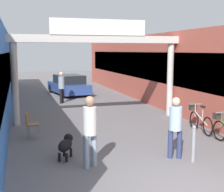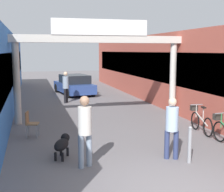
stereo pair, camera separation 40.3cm
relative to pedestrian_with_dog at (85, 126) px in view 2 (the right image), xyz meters
name	(u,v)px [view 2 (the right image)]	position (x,y,z in m)	size (l,w,h in m)	color
storefront_right	(173,69)	(6.65, 8.90, 0.84)	(3.00, 26.00, 3.78)	#B25142
arcade_sign_gateway	(100,50)	(1.56, 5.26, 1.89)	(7.40, 0.47, 4.18)	beige
pedestrian_with_dog	(85,126)	(0.00, 0.00, 0.00)	(0.45, 0.45, 1.82)	#8C9EB2
pedestrian_companion	(172,124)	(2.36, 0.01, -0.09)	(0.44, 0.44, 1.69)	navy
pedestrian_carrying_crate	(66,85)	(0.64, 9.99, -0.04)	(0.46, 0.46, 1.76)	black
dog_on_leash	(62,144)	(-0.49, 0.86, -0.66)	(0.61, 0.87, 0.61)	black
bicycle_silver_third	(200,120)	(4.58, 2.31, -0.62)	(0.46, 1.69, 0.98)	black
bollard_post_metal	(190,144)	(2.69, -0.39, -0.55)	(0.10, 0.10, 0.98)	gray
cafe_chair_wood_nearer	(30,122)	(-1.33, 3.19, -0.51)	(0.48, 0.48, 0.89)	gray
parked_car_blue	(74,85)	(1.57, 13.31, -0.41)	(2.42, 4.24, 1.33)	#2D478C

